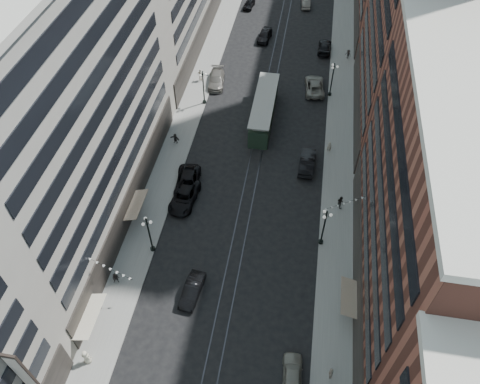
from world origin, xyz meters
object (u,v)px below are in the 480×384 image
Objects in this scene: lamppost_sw_mid at (203,86)px; car_5 at (192,290)px; car_7 at (187,183)px; pedestrian_6 at (201,75)px; car_9 at (249,4)px; pedestrian_1 at (86,357)px; lamppost_sw_far at (149,234)px; car_10 at (307,162)px; car_11 at (315,86)px; car_13 at (265,35)px; pedestrian_5 at (175,138)px; lamppost_se_far at (324,226)px; car_8 at (216,79)px; lamppost_se_mid at (332,78)px; streetcar at (264,110)px; pedestrian_8 at (329,147)px; pedestrian_9 at (348,54)px; car_2 at (184,197)px; car_4 at (292,376)px; pedestrian_4 at (331,373)px; pedestrian_2 at (116,278)px; pedestrian_7 at (340,202)px; car_12 at (325,47)px.

car_5 is (5.62, -31.65, -2.34)m from lamppost_sw_mid.
car_7 is 22.84m from pedestrian_6.
pedestrian_1 is at bearing -86.50° from car_9.
car_10 is (16.00, 16.03, -2.21)m from lamppost_sw_far.
car_13 is (-9.47, 13.62, 0.01)m from car_11.
car_7 is 27.18m from car_11.
car_11 is 3.95× the size of pedestrian_5.
lamppost_se_far is 27.01m from pedestrian_1.
pedestrian_5 is (-2.79, -14.53, 0.08)m from car_8.
lamppost_se_mid is 25.02m from pedestrian_5.
streetcar reaches higher than pedestrian_5.
car_9 is (0.50, 47.93, -0.15)m from car_7.
lamppost_sw_mid reaches higher than pedestrian_1.
pedestrian_9 is at bearing -92.07° from pedestrian_8.
streetcar is 2.20× the size of car_2.
car_5 is at bearing -36.03° from car_4.
pedestrian_6 is (-21.76, 43.54, 0.18)m from pedestrian_4.
lamppost_se_far is at bearing -90.00° from lamppost_se_mid.
pedestrian_2 is 22.33m from pedestrian_5.
pedestrian_8 is at bearing 45.94° from lamppost_sw_far.
pedestrian_1 is at bearing -72.77° from pedestrian_5.
pedestrian_7 is (11.16, -14.98, -0.64)m from streetcar.
pedestrian_1 is at bearing 95.57° from pedestrian_7.
car_2 is 18.73m from pedestrian_7.
pedestrian_7 reaches higher than pedestrian_9.
lamppost_sw_far is at bearing -92.09° from pedestrian_9.
streetcar is at bearing 166.57° from pedestrian_6.
car_11 is at bearing 3.47° from pedestrian_4.
car_2 is 12.87m from car_5.
lamppost_sw_far is at bearing -105.09° from pedestrian_1.
pedestrian_5 is at bearing -95.71° from pedestrian_1.
car_10 reaches higher than pedestrian_5.
pedestrian_8 is at bearing -29.94° from pedestrian_7.
lamppost_sw_mid is 3.31× the size of pedestrian_8.
pedestrian_1 reaches higher than pedestrian_8.
pedestrian_1 is 0.39× the size of car_13.
lamppost_se_far reaches higher than car_9.
car_5 is at bearing -79.94° from lamppost_sw_mid.
lamppost_se_mid reaches higher than car_7.
pedestrian_9 is (14.45, -3.89, 0.07)m from car_13.
lamppost_sw_far is 26.40m from streetcar.
lamppost_se_far is at bearing 147.39° from pedestrian_6.
car_9 is (-16.33, 53.90, -2.40)m from lamppost_se_far.
car_12 is (-2.90, 55.57, -0.16)m from pedestrian_4.
car_8 is 1.07× the size of car_10.
car_11 is 23.68m from pedestrian_7.
car_8 is (-19.16, 43.17, -0.10)m from pedestrian_4.
car_4 is at bearing 84.89° from car_11.
pedestrian_7 is at bearing 94.79° from car_11.
lamppost_sw_mid is 29.45m from lamppost_se_far.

